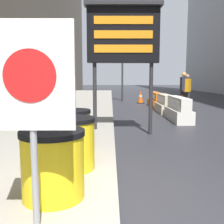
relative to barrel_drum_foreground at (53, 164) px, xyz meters
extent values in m
plane|color=#2D2D33|center=(0.74, -0.33, -0.53)|extent=(120.00, 120.00, 0.00)
cylinder|color=#4C3D2D|center=(-2.83, 6.40, 0.79)|extent=(0.30, 0.30, 2.37)
cylinder|color=#4C3D2D|center=(-2.65, 6.13, 2.12)|extent=(0.65, 0.52, 0.99)
cylinder|color=#4C3D2D|center=(-2.48, 6.23, 1.83)|extent=(0.45, 0.83, 1.00)
cylinder|color=#4C3D2D|center=(-2.98, 7.00, 1.67)|extent=(1.28, 0.47, 1.08)
cylinder|color=yellow|center=(0.00, 0.00, -0.03)|extent=(0.70, 0.70, 0.72)
cylinder|color=black|center=(0.00, 0.00, 0.36)|extent=(0.73, 0.73, 0.06)
cylinder|color=yellow|center=(0.06, 0.96, -0.03)|extent=(0.70, 0.70, 0.72)
cylinder|color=black|center=(0.06, 0.96, 0.36)|extent=(0.73, 0.73, 0.06)
cylinder|color=yellow|center=(-0.08, 1.92, -0.03)|extent=(0.70, 0.70, 0.72)
cylinder|color=black|center=(-0.08, 1.92, 0.36)|extent=(0.73, 0.73, 0.06)
cylinder|color=gray|center=(-0.02, -0.63, 0.29)|extent=(0.06, 0.06, 1.37)
cube|color=white|center=(-0.02, -0.65, 0.98)|extent=(0.74, 0.04, 0.92)
cylinder|color=red|center=(-0.02, -0.68, 0.98)|extent=(0.44, 0.01, 0.44)
cylinder|color=#28282B|center=(0.23, 4.07, 0.42)|extent=(0.10, 0.10, 1.89)
cylinder|color=#28282B|center=(1.72, 4.07, 0.42)|extent=(0.10, 0.10, 1.89)
cube|color=black|center=(0.97, 4.07, 2.06)|extent=(1.86, 0.24, 1.40)
cube|color=#28282B|center=(0.97, 4.00, 2.82)|extent=(1.98, 0.34, 0.10)
cube|color=orange|center=(0.97, 3.94, 2.42)|extent=(1.49, 0.02, 0.20)
cube|color=orange|center=(0.97, 3.94, 2.06)|extent=(1.49, 0.02, 0.20)
cube|color=orange|center=(0.97, 3.94, 1.71)|extent=(1.49, 0.02, 0.20)
cube|color=silver|center=(3.05, 6.31, -0.32)|extent=(0.58, 1.98, 0.42)
cube|color=silver|center=(3.05, 6.31, 0.10)|extent=(0.35, 1.98, 0.42)
cube|color=white|center=(2.86, 6.31, 0.10)|extent=(0.02, 1.58, 0.21)
cube|color=beige|center=(3.05, 8.58, -0.33)|extent=(0.65, 1.73, 0.40)
cube|color=beige|center=(3.05, 8.58, 0.07)|extent=(0.39, 1.73, 0.40)
cube|color=white|center=(2.84, 8.58, 0.07)|extent=(0.02, 1.38, 0.20)
cube|color=orange|center=(3.05, 10.97, -0.34)|extent=(0.60, 2.18, 0.38)
cube|color=orange|center=(3.05, 10.97, 0.04)|extent=(0.36, 2.18, 0.38)
cube|color=white|center=(2.86, 10.97, 0.04)|extent=(0.02, 1.75, 0.19)
cube|color=black|center=(2.47, 13.04, -0.51)|extent=(0.42, 0.42, 0.04)
cone|color=#EA560F|center=(2.47, 13.04, -0.13)|extent=(0.34, 0.34, 0.72)
cylinder|color=white|center=(2.47, 13.04, -0.10)|extent=(0.20, 0.20, 0.10)
cube|color=black|center=(3.76, 8.53, -0.51)|extent=(0.45, 0.45, 0.04)
cone|color=#EA560F|center=(3.76, 8.53, -0.11)|extent=(0.36, 0.36, 0.76)
cylinder|color=white|center=(3.76, 8.53, -0.07)|extent=(0.20, 0.20, 0.11)
cube|color=black|center=(3.36, 10.28, -0.51)|extent=(0.37, 0.37, 0.04)
cone|color=#EA560F|center=(3.36, 10.28, -0.18)|extent=(0.30, 0.30, 0.62)
cylinder|color=white|center=(3.36, 10.28, -0.15)|extent=(0.17, 0.17, 0.09)
cylinder|color=#2D2D30|center=(1.43, 14.62, 1.33)|extent=(0.12, 0.12, 3.72)
cube|color=black|center=(1.43, 14.46, 2.76)|extent=(0.28, 0.28, 0.84)
sphere|color=red|center=(1.43, 14.31, 3.04)|extent=(0.15, 0.15, 0.15)
sphere|color=#392C06|center=(1.43, 14.31, 2.76)|extent=(0.15, 0.15, 0.15)
sphere|color=black|center=(1.43, 14.31, 2.48)|extent=(0.15, 0.15, 0.15)
cylinder|color=#333338|center=(4.46, 10.49, -0.12)|extent=(0.14, 0.14, 0.83)
cylinder|color=#333338|center=(4.62, 10.49, -0.12)|extent=(0.14, 0.14, 0.83)
cube|color=orange|center=(4.54, 10.49, 0.62)|extent=(0.47, 0.52, 0.65)
sphere|color=#906A5C|center=(4.54, 10.49, 1.07)|extent=(0.23, 0.23, 0.23)
cylinder|color=#23283D|center=(4.30, 10.57, -0.09)|extent=(0.14, 0.14, 0.88)
cylinder|color=#23283D|center=(4.47, 10.57, -0.09)|extent=(0.14, 0.14, 0.88)
cube|color=#232838|center=(4.39, 10.57, 0.70)|extent=(0.31, 0.49, 0.70)
sphere|color=#CE9347|center=(4.39, 10.57, 1.16)|extent=(0.24, 0.24, 0.24)
camera|label=1|loc=(0.65, -2.85, 0.95)|focal=42.00mm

